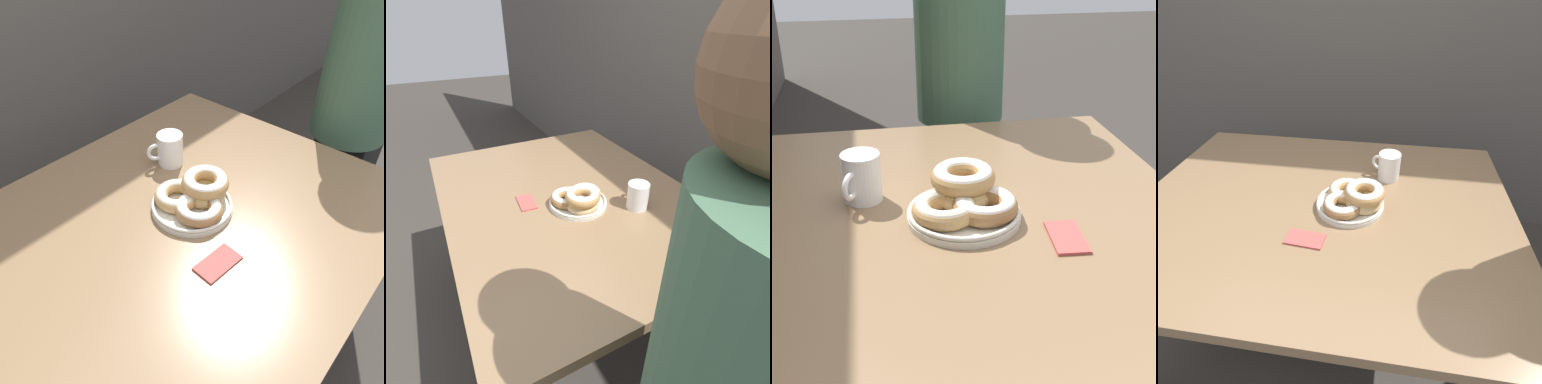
% 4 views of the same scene
% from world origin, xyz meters
% --- Properties ---
extents(dining_table, '(1.29, 0.98, 0.72)m').
position_xyz_m(dining_table, '(0.00, 0.21, 0.65)').
color(dining_table, '#846647').
rests_on(dining_table, ground_plane).
extents(donut_plate, '(0.25, 0.25, 0.09)m').
position_xyz_m(donut_plate, '(0.11, 0.21, 0.76)').
color(donut_plate, silver).
rests_on(donut_plate, dining_table).
extents(coffee_mug, '(0.11, 0.08, 0.11)m').
position_xyz_m(coffee_mug, '(0.22, 0.41, 0.77)').
color(coffee_mug, white).
rests_on(coffee_mug, dining_table).
extents(person_figure, '(0.37, 0.28, 1.44)m').
position_xyz_m(person_figure, '(0.89, 0.08, 0.75)').
color(person_figure, black).
rests_on(person_figure, ground_plane).
extents(napkin, '(0.12, 0.07, 0.01)m').
position_xyz_m(napkin, '(-0.01, 0.03, 0.72)').
color(napkin, '#BC4C47').
rests_on(napkin, dining_table).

